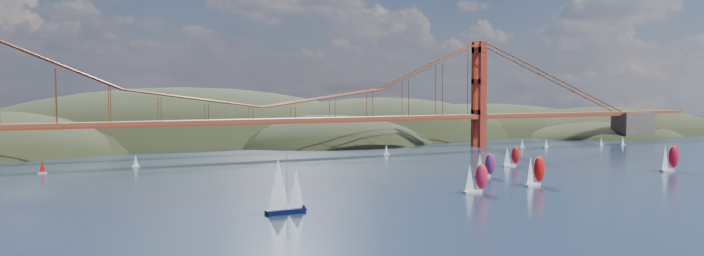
% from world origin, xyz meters
% --- Properties ---
extents(ground, '(1200.00, 1200.00, 0.00)m').
position_xyz_m(ground, '(0.00, 0.00, 0.00)').
color(ground, black).
rests_on(ground, ground).
extents(headlands, '(725.00, 225.00, 96.00)m').
position_xyz_m(headlands, '(44.95, 278.29, -12.46)').
color(headlands, black).
rests_on(headlands, ground).
extents(bridge, '(552.00, 12.00, 55.00)m').
position_xyz_m(bridge, '(-1.75, 180.00, 32.23)').
color(bridge, brown).
rests_on(bridge, ground).
extents(sloop_navy, '(10.01, 5.84, 15.37)m').
position_xyz_m(sloop_navy, '(-41.64, 40.75, 6.78)').
color(sloop_navy, black).
rests_on(sloop_navy, ground).
extents(racer_0, '(8.34, 3.41, 9.58)m').
position_xyz_m(racer_0, '(20.56, 47.88, 4.53)').
color(racer_0, white).
rests_on(racer_0, ground).
extents(racer_1, '(9.28, 5.19, 10.40)m').
position_xyz_m(racer_1, '(46.18, 51.73, 4.91)').
color(racer_1, silver).
rests_on(racer_1, ground).
extents(racer_2, '(9.49, 3.99, 10.80)m').
position_xyz_m(racer_2, '(116.26, 59.12, 5.11)').
color(racer_2, silver).
rests_on(racer_2, ground).
extents(racer_3, '(7.70, 3.24, 8.77)m').
position_xyz_m(racer_3, '(74.20, 97.27, 4.14)').
color(racer_3, white).
rests_on(racer_3, ground).
extents(racer_rwb, '(8.13, 3.58, 9.22)m').
position_xyz_m(racer_rwb, '(44.72, 75.27, 4.36)').
color(racer_rwb, white).
rests_on(racer_rwb, ground).
extents(distant_boat_2, '(3.00, 2.00, 4.70)m').
position_xyz_m(distant_boat_2, '(-91.49, 153.76, 2.41)').
color(distant_boat_2, silver).
rests_on(distant_boat_2, ground).
extents(distant_boat_3, '(3.00, 2.00, 4.70)m').
position_xyz_m(distant_boat_3, '(-58.18, 159.90, 2.41)').
color(distant_boat_3, silver).
rests_on(distant_boat_3, ground).
extents(distant_boat_4, '(3.00, 2.00, 4.70)m').
position_xyz_m(distant_boat_4, '(134.07, 161.76, 2.41)').
color(distant_boat_4, silver).
rests_on(distant_boat_4, ground).
extents(distant_boat_5, '(3.00, 2.00, 4.70)m').
position_xyz_m(distant_boat_5, '(145.77, 156.95, 2.41)').
color(distant_boat_5, silver).
rests_on(distant_boat_5, ground).
extents(distant_boat_6, '(3.00, 2.00, 4.70)m').
position_xyz_m(distant_boat_6, '(179.83, 152.63, 2.41)').
color(distant_boat_6, silver).
rests_on(distant_boat_6, ground).
extents(distant_boat_7, '(3.00, 2.00, 4.70)m').
position_xyz_m(distant_boat_7, '(193.21, 150.32, 2.41)').
color(distant_boat_7, silver).
rests_on(distant_boat_7, ground).
extents(distant_boat_8, '(3.00, 2.00, 4.70)m').
position_xyz_m(distant_boat_8, '(52.85, 159.38, 2.41)').
color(distant_boat_8, silver).
rests_on(distant_boat_8, ground).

